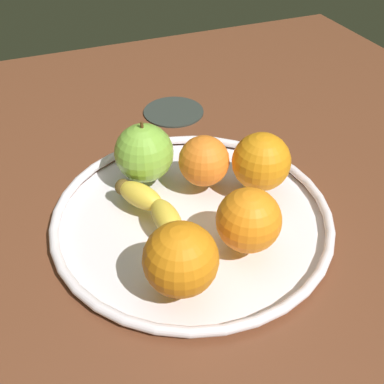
% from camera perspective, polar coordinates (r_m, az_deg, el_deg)
% --- Properties ---
extents(ground_plane, '(1.23, 1.23, 0.04)m').
position_cam_1_polar(ground_plane, '(0.60, -0.00, -5.02)').
color(ground_plane, brown).
extents(fruit_bowl, '(0.36, 0.36, 0.02)m').
position_cam_1_polar(fruit_bowl, '(0.58, -0.00, -2.97)').
color(fruit_bowl, white).
rests_on(fruit_bowl, ground_plane).
extents(banana, '(0.18, 0.07, 0.03)m').
position_cam_1_polar(banana, '(0.54, -4.36, -3.42)').
color(banana, yellow).
rests_on(banana, fruit_bowl).
extents(apple, '(0.08, 0.08, 0.09)m').
position_cam_1_polar(apple, '(0.60, -6.09, 4.95)').
color(apple, '#7FBA3E').
rests_on(apple, fruit_bowl).
extents(orange_back_right, '(0.07, 0.07, 0.07)m').
position_cam_1_polar(orange_back_right, '(0.51, 7.19, -3.56)').
color(orange_back_right, orange).
rests_on(orange_back_right, fruit_bowl).
extents(orange_front_right, '(0.08, 0.08, 0.08)m').
position_cam_1_polar(orange_front_right, '(0.59, 8.77, 3.81)').
color(orange_front_right, orange).
rests_on(orange_front_right, fruit_bowl).
extents(orange_front_left, '(0.07, 0.07, 0.07)m').
position_cam_1_polar(orange_front_left, '(0.60, 1.53, 3.96)').
color(orange_front_left, orange).
rests_on(orange_front_left, fruit_bowl).
extents(orange_center, '(0.08, 0.08, 0.08)m').
position_cam_1_polar(orange_center, '(0.46, -1.44, -8.52)').
color(orange_center, orange).
rests_on(orange_center, fruit_bowl).
extents(ambient_coaster, '(0.11, 0.11, 0.01)m').
position_cam_1_polar(ambient_coaster, '(0.81, -2.36, 10.23)').
color(ambient_coaster, '#2C322D').
rests_on(ambient_coaster, ground_plane).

